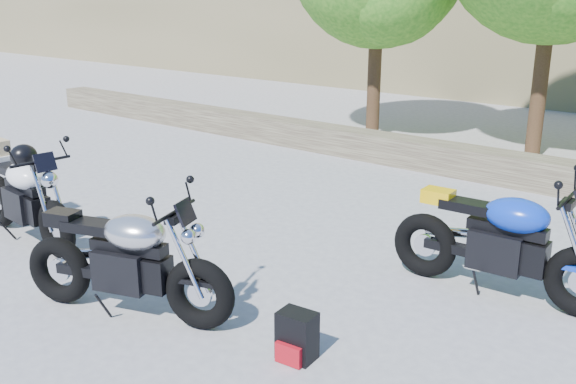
% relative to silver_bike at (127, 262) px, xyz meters
% --- Properties ---
extents(ground, '(90.00, 90.00, 0.00)m').
position_rel_silver_bike_xyz_m(ground, '(-0.01, 1.16, -0.54)').
color(ground, gray).
rests_on(ground, ground).
extents(stone_wall, '(22.00, 0.55, 0.50)m').
position_rel_silver_bike_xyz_m(stone_wall, '(-0.01, 6.66, -0.29)').
color(stone_wall, '#483C30').
rests_on(stone_wall, ground).
extents(silver_bike, '(2.16, 0.97, 1.12)m').
position_rel_silver_bike_xyz_m(silver_bike, '(0.00, 0.00, 0.00)').
color(silver_bike, black).
rests_on(silver_bike, ground).
extents(white_bike, '(2.25, 0.71, 1.25)m').
position_rel_silver_bike_xyz_m(white_bike, '(-2.58, 0.43, 0.07)').
color(white_bike, black).
rests_on(white_bike, ground).
extents(blue_bike, '(2.30, 0.73, 1.16)m').
position_rel_silver_bike_xyz_m(blue_bike, '(2.56, 2.62, 0.02)').
color(blue_bike, black).
rests_on(blue_bike, ground).
extents(backpack, '(0.33, 0.29, 0.42)m').
position_rel_silver_bike_xyz_m(backpack, '(1.71, 0.40, -0.34)').
color(backpack, black).
rests_on(backpack, ground).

